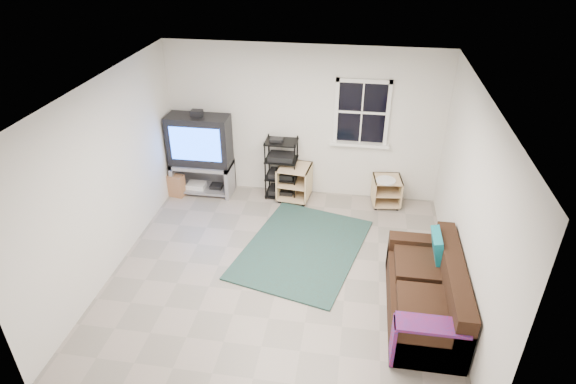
% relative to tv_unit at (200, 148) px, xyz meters
% --- Properties ---
extents(room, '(4.60, 4.62, 4.60)m').
position_rel_tv_unit_xyz_m(room, '(2.68, 0.25, 0.63)').
color(room, gray).
rests_on(room, ground).
extents(tv_unit, '(1.04, 0.52, 1.53)m').
position_rel_tv_unit_xyz_m(tv_unit, '(0.00, 0.00, 0.00)').
color(tv_unit, gray).
rests_on(tv_unit, ground).
extents(av_rack, '(0.54, 0.39, 1.08)m').
position_rel_tv_unit_xyz_m(av_rack, '(1.39, 0.07, -0.37)').
color(av_rack, black).
rests_on(av_rack, ground).
extents(side_table_left, '(0.58, 0.58, 0.62)m').
position_rel_tv_unit_xyz_m(side_table_left, '(1.63, 0.04, -0.51)').
color(side_table_left, '#D3B881').
rests_on(side_table_left, ground).
extents(side_table_right, '(0.51, 0.51, 0.53)m').
position_rel_tv_unit_xyz_m(side_table_right, '(3.19, 0.06, -0.55)').
color(side_table_right, '#D3B881').
rests_on(side_table_right, ground).
extents(sofa, '(0.83, 1.87, 0.85)m').
position_rel_tv_unit_xyz_m(sofa, '(3.62, -2.52, -0.54)').
color(sofa, black).
rests_on(sofa, ground).
extents(shag_rug, '(2.05, 2.49, 0.03)m').
position_rel_tv_unit_xyz_m(shag_rug, '(1.96, -1.45, -0.83)').
color(shag_rug, black).
rests_on(shag_rug, ground).
extents(paper_bag, '(0.30, 0.23, 0.39)m').
position_rel_tv_unit_xyz_m(paper_bag, '(-0.43, -0.22, -0.64)').
color(paper_bag, '#9A6A45').
rests_on(paper_bag, ground).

